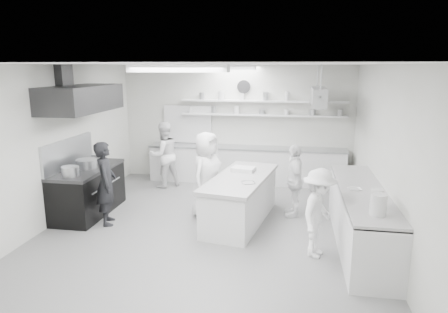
% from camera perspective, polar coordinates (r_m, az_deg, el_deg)
% --- Properties ---
extents(floor, '(6.00, 7.00, 0.02)m').
position_cam_1_polar(floor, '(7.61, -2.12, -10.32)').
color(floor, gray).
rests_on(floor, ground).
extents(ceiling, '(6.00, 7.00, 0.02)m').
position_cam_1_polar(ceiling, '(7.00, -2.33, 13.06)').
color(ceiling, white).
rests_on(ceiling, wall_back).
extents(wall_back, '(6.00, 0.04, 3.00)m').
position_cam_1_polar(wall_back, '(10.55, 1.73, 4.73)').
color(wall_back, silver).
rests_on(wall_back, floor).
extents(wall_front, '(6.00, 0.04, 3.00)m').
position_cam_1_polar(wall_front, '(3.94, -12.98, -9.51)').
color(wall_front, silver).
rests_on(wall_front, floor).
extents(wall_left, '(0.04, 7.00, 3.00)m').
position_cam_1_polar(wall_left, '(8.31, -22.92, 1.53)').
color(wall_left, silver).
rests_on(wall_left, floor).
extents(wall_right, '(0.04, 7.00, 3.00)m').
position_cam_1_polar(wall_right, '(7.17, 21.94, -0.02)').
color(wall_right, silver).
rests_on(wall_right, floor).
extents(stove, '(0.80, 1.80, 0.90)m').
position_cam_1_polar(stove, '(8.68, -18.68, -4.83)').
color(stove, black).
rests_on(stove, floor).
extents(exhaust_hood, '(0.85, 2.00, 0.50)m').
position_cam_1_polar(exhaust_hood, '(8.33, -19.61, 7.75)').
color(exhaust_hood, '#2D2D2F').
rests_on(exhaust_hood, wall_left).
extents(back_counter, '(5.00, 0.60, 0.92)m').
position_cam_1_polar(back_counter, '(10.42, 3.09, -1.22)').
color(back_counter, silver).
rests_on(back_counter, floor).
extents(shelf_lower, '(4.20, 0.26, 0.04)m').
position_cam_1_polar(shelf_lower, '(10.32, 5.51, 5.89)').
color(shelf_lower, silver).
rests_on(shelf_lower, wall_back).
extents(shelf_upper, '(4.20, 0.26, 0.04)m').
position_cam_1_polar(shelf_upper, '(10.28, 5.55, 7.83)').
color(shelf_upper, silver).
rests_on(shelf_upper, wall_back).
extents(pass_through_window, '(1.30, 0.04, 1.00)m').
position_cam_1_polar(pass_through_window, '(10.80, -5.15, 4.60)').
color(pass_through_window, black).
rests_on(pass_through_window, wall_back).
extents(wall_clock, '(0.32, 0.05, 0.32)m').
position_cam_1_polar(wall_clock, '(10.40, 2.84, 9.86)').
color(wall_clock, white).
rests_on(wall_clock, wall_back).
extents(right_counter, '(0.74, 3.30, 0.94)m').
position_cam_1_polar(right_counter, '(7.20, 18.83, -8.29)').
color(right_counter, silver).
rests_on(right_counter, floor).
extents(pot_rack, '(0.30, 1.60, 0.40)m').
position_cam_1_polar(pot_rack, '(9.29, 13.22, 8.27)').
color(pot_rack, '#A8ABAF').
rests_on(pot_rack, ceiling).
extents(light_fixture_front, '(1.30, 0.25, 0.10)m').
position_cam_1_polar(light_fixture_front, '(5.26, -6.52, 12.34)').
color(light_fixture_front, silver).
rests_on(light_fixture_front, ceiling).
extents(light_fixture_rear, '(1.30, 0.25, 0.10)m').
position_cam_1_polar(light_fixture_rear, '(8.77, 0.19, 12.54)').
color(light_fixture_rear, silver).
rests_on(light_fixture_rear, ceiling).
extents(prep_island, '(1.24, 2.42, 0.85)m').
position_cam_1_polar(prep_island, '(7.85, 2.37, -6.18)').
color(prep_island, silver).
rests_on(prep_island, floor).
extents(stove_pot, '(0.42, 0.42, 0.23)m').
position_cam_1_polar(stove_pot, '(8.55, -18.91, -1.13)').
color(stove_pot, '#A8ABAF').
rests_on(stove_pot, stove).
extents(cook_stove, '(0.57, 0.68, 1.60)m').
position_cam_1_polar(cook_stove, '(7.93, -16.40, -3.68)').
color(cook_stove, black).
rests_on(cook_stove, floor).
extents(cook_back, '(1.00, 0.99, 1.63)m').
position_cam_1_polar(cook_back, '(10.07, -8.55, 0.25)').
color(cook_back, white).
rests_on(cook_back, floor).
extents(cook_island_left, '(0.79, 0.97, 1.72)m').
position_cam_1_polar(cook_island_left, '(8.00, -2.49, -2.57)').
color(cook_island_left, white).
rests_on(cook_island_left, floor).
extents(cook_island_right, '(0.46, 0.90, 1.47)m').
position_cam_1_polar(cook_island_right, '(8.15, 9.94, -3.37)').
color(cook_island_right, white).
rests_on(cook_island_right, floor).
extents(cook_right, '(0.81, 1.05, 1.43)m').
position_cam_1_polar(cook_right, '(6.52, 13.26, -7.83)').
color(cook_right, white).
rests_on(cook_right, floor).
extents(bowl_island_a, '(0.33, 0.33, 0.06)m').
position_cam_1_polar(bowl_island_a, '(7.31, 3.47, -3.87)').
color(bowl_island_a, '#A8ABAF').
rests_on(bowl_island_a, prep_island).
extents(bowl_island_b, '(0.25, 0.25, 0.06)m').
position_cam_1_polar(bowl_island_b, '(8.03, 2.52, -2.32)').
color(bowl_island_b, silver).
rests_on(bowl_island_b, prep_island).
extents(bowl_right, '(0.26, 0.26, 0.05)m').
position_cam_1_polar(bowl_right, '(7.00, 18.01, -4.54)').
color(bowl_right, silver).
rests_on(bowl_right, right_counter).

